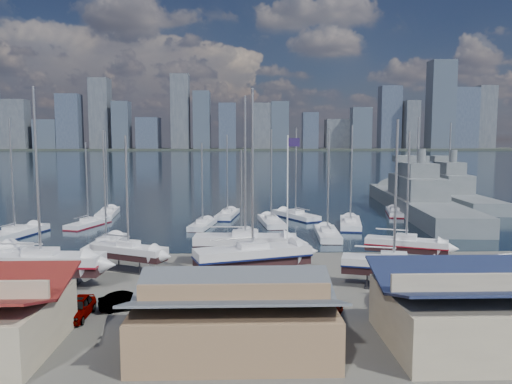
{
  "coord_description": "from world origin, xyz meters",
  "views": [
    {
      "loc": [
        0.4,
        -55.56,
        12.82
      ],
      "look_at": [
        2.39,
        8.0,
        6.14
      ],
      "focal_mm": 35.0,
      "sensor_mm": 36.0,
      "label": 1
    }
  ],
  "objects_px": {
    "naval_ship_west": "(448,194)",
    "car_a": "(77,308)",
    "naval_ship_east": "(416,202)",
    "flagpole": "(289,194)"
  },
  "relations": [
    {
      "from": "naval_ship_east",
      "to": "naval_ship_west",
      "type": "height_order",
      "value": "naval_ship_east"
    },
    {
      "from": "naval_ship_east",
      "to": "flagpole",
      "type": "relative_size",
      "value": 3.84
    },
    {
      "from": "naval_ship_east",
      "to": "naval_ship_west",
      "type": "distance_m",
      "value": 17.9
    },
    {
      "from": "naval_ship_east",
      "to": "naval_ship_west",
      "type": "xyz_separation_m",
      "value": [
        11.54,
        13.68,
        -0.0
      ]
    },
    {
      "from": "naval_ship_west",
      "to": "flagpole",
      "type": "distance_m",
      "value": 66.89
    },
    {
      "from": "car_a",
      "to": "naval_ship_east",
      "type": "bearing_deg",
      "value": 50.45
    },
    {
      "from": "car_a",
      "to": "flagpole",
      "type": "height_order",
      "value": "flagpole"
    },
    {
      "from": "naval_ship_east",
      "to": "flagpole",
      "type": "xyz_separation_m",
      "value": [
        -26.8,
        -40.79,
        6.04
      ]
    },
    {
      "from": "naval_ship_west",
      "to": "car_a",
      "type": "xyz_separation_m",
      "value": [
        -54.69,
        -65.74,
        -0.9
      ]
    },
    {
      "from": "naval_ship_east",
      "to": "naval_ship_west",
      "type": "relative_size",
      "value": 1.22
    }
  ]
}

